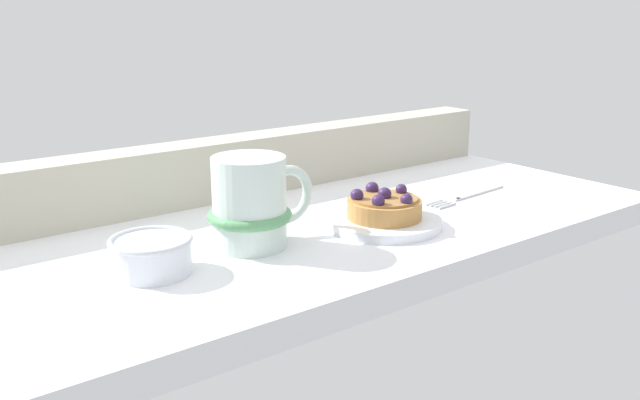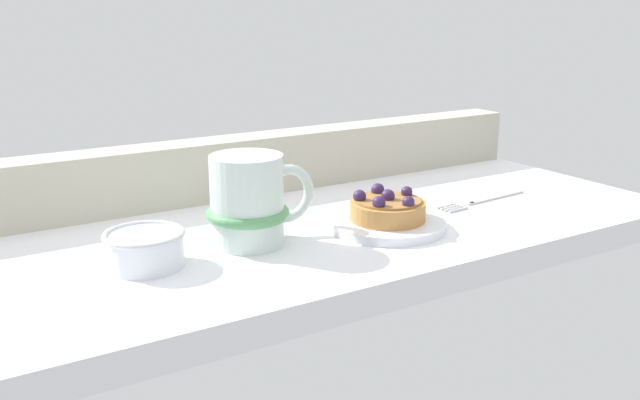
% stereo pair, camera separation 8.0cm
% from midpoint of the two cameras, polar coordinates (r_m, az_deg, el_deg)
% --- Properties ---
extents(ground_plane, '(0.89, 0.40, 0.03)m').
position_cam_midpoint_polar(ground_plane, '(0.87, -2.49, -2.74)').
color(ground_plane, white).
extents(window_rail_back, '(0.87, 0.06, 0.08)m').
position_cam_midpoint_polar(window_rail_back, '(0.99, -8.21, 2.89)').
color(window_rail_back, '#B2AD99').
rests_on(window_rail_back, ground_plane).
extents(dessert_plate, '(0.14, 0.14, 0.01)m').
position_cam_midpoint_polar(dessert_plate, '(0.84, 2.56, -1.87)').
color(dessert_plate, silver).
rests_on(dessert_plate, ground_plane).
extents(raspberry_tart, '(0.09, 0.09, 0.04)m').
position_cam_midpoint_polar(raspberry_tart, '(0.83, 2.55, -0.56)').
color(raspberry_tart, '#B77F42').
rests_on(raspberry_tart, dessert_plate).
extents(coffee_mug, '(0.13, 0.09, 0.10)m').
position_cam_midpoint_polar(coffee_mug, '(0.77, -8.54, -0.32)').
color(coffee_mug, silver).
rests_on(coffee_mug, ground_plane).
extents(dessert_fork, '(0.16, 0.03, 0.01)m').
position_cam_midpoint_polar(dessert_fork, '(0.98, 9.72, 0.35)').
color(dessert_fork, '#B7B7BC').
rests_on(dessert_fork, ground_plane).
extents(sugar_bowl, '(0.08, 0.08, 0.04)m').
position_cam_midpoint_polar(sugar_bowl, '(0.72, -16.73, -4.31)').
color(sugar_bowl, silver).
rests_on(sugar_bowl, ground_plane).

